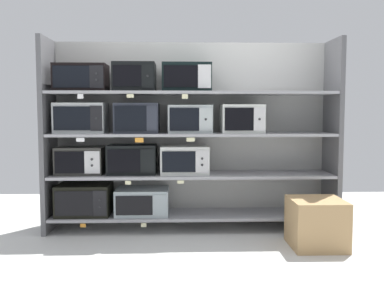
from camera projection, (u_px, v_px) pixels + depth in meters
The scene contains 31 objects.
ground at pixel (196, 262), 3.66m from camera, with size 7.01×6.00×0.02m, color silver.
back_panel at pixel (191, 134), 4.85m from camera, with size 3.21×0.04×2.06m, color #B2B2AD.
upright_left at pixel (48, 135), 4.53m from camera, with size 0.05×0.51×2.06m, color #5B5B5E.
upright_right at pixel (333, 135), 4.63m from camera, with size 0.05×0.51×2.06m, color #5B5B5E.
shelf_0 at pixel (192, 215), 4.65m from camera, with size 3.01×0.51×0.03m, color #99999E.
microwave_0 at pixel (85, 199), 4.59m from camera, with size 0.56×0.44×0.33m.
microwave_1 at pixel (143, 201), 4.61m from camera, with size 0.57×0.43×0.28m.
price_tag_0 at pixel (83, 225), 4.35m from camera, with size 0.06×0.00×0.04m, color orange.
price_tag_1 at pixel (144, 225), 4.38m from camera, with size 0.06×0.00×0.04m, color beige.
shelf_1 at pixel (192, 175), 4.61m from camera, with size 3.01×0.51×0.03m, color #99999E.
microwave_2 at pixel (80, 160), 4.56m from camera, with size 0.49×0.35×0.29m.
microwave_3 at pixel (132, 159), 4.57m from camera, with size 0.52×0.34×0.31m.
microwave_4 at pixel (185, 160), 4.59m from camera, with size 0.52×0.37×0.30m.
price_tag_2 at pixel (128, 183), 4.34m from camera, with size 0.06×0.00×0.04m, color beige.
price_tag_3 at pixel (181, 182), 4.35m from camera, with size 0.07×0.00×0.03m, color beige.
shelf_2 at pixel (192, 134), 4.58m from camera, with size 3.01×0.51×0.03m, color #99999E.
microwave_5 at pixel (81, 118), 4.52m from camera, with size 0.53×0.37×0.32m.
microwave_6 at pixel (137, 118), 4.54m from camera, with size 0.46×0.39×0.32m.
microwave_7 at pixel (190, 119), 4.56m from camera, with size 0.47×0.35×0.30m.
microwave_8 at pixel (242, 119), 4.58m from camera, with size 0.45×0.42×0.30m.
price_tag_4 at pixel (80, 140), 4.28m from camera, with size 0.08×0.00×0.04m, color white.
price_tag_5 at pixel (139, 140), 4.30m from camera, with size 0.09×0.00×0.05m, color orange.
price_tag_6 at pixel (191, 140), 4.32m from camera, with size 0.08×0.00×0.04m, color beige.
shelf_3 at pixel (192, 93), 4.54m from camera, with size 3.01×0.51×0.03m, color #99999E.
microwave_9 at pixel (81, 78), 4.49m from camera, with size 0.55×0.35×0.29m.
microwave_10 at pixel (135, 77), 4.50m from camera, with size 0.44×0.42×0.30m.
microwave_11 at pixel (187, 78), 4.52m from camera, with size 0.52×0.35×0.30m.
price_tag_7 at pixel (80, 96), 4.25m from camera, with size 0.06×0.00×0.05m, color white.
price_tag_8 at pixel (130, 96), 4.27m from camera, with size 0.07×0.00×0.04m, color beige.
price_tag_9 at pixel (185, 96), 4.28m from camera, with size 0.06×0.00×0.05m, color beige.
shipping_carton at pixel (316, 223), 4.02m from camera, with size 0.49×0.49×0.46m, color tan.
Camera 1 is at (-0.15, -4.57, 1.30)m, focal length 39.74 mm.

